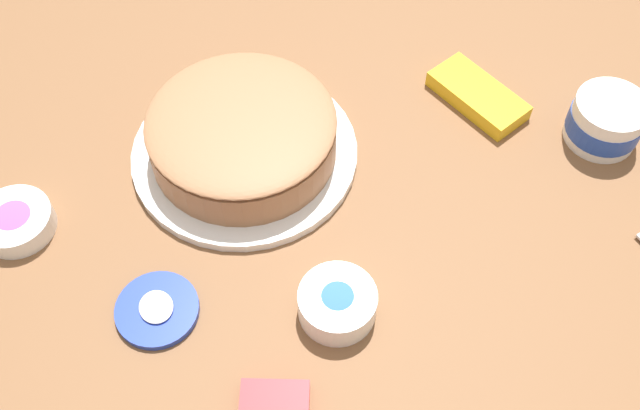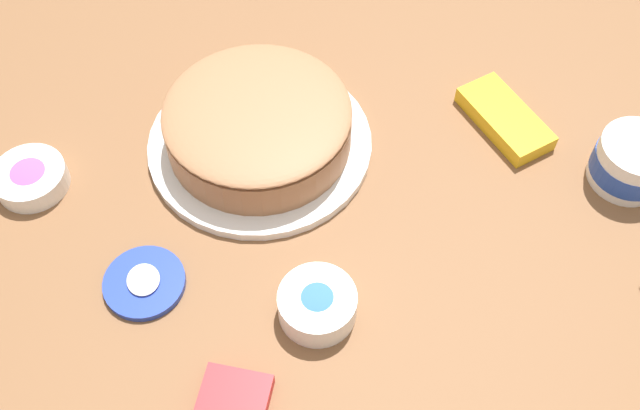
{
  "view_description": "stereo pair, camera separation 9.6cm",
  "coord_description": "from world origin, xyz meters",
  "px_view_note": "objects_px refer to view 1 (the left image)",
  "views": [
    {
      "loc": [
        -0.41,
        0.26,
        0.83
      ],
      "look_at": [
        0.08,
        0.03,
        0.04
      ],
      "focal_mm": 41.13,
      "sensor_mm": 36.0,
      "label": 1
    },
    {
      "loc": [
        -0.44,
        0.17,
        0.83
      ],
      "look_at": [
        0.08,
        0.03,
        0.04
      ],
      "focal_mm": 41.13,
      "sensor_mm": 36.0,
      "label": 2
    }
  ],
  "objects_px": {
    "sprinkle_bowl_blue": "(337,303)",
    "sprinkle_bowl_rainbow": "(15,221)",
    "frosted_cake": "(243,138)",
    "frosting_tub_lid": "(157,309)",
    "frosting_tub": "(606,120)",
    "candy_box_upper": "(478,96)"
  },
  "relations": [
    {
      "from": "frosted_cake",
      "to": "sprinkle_bowl_blue",
      "type": "bearing_deg",
      "value": -178.63
    },
    {
      "from": "frosted_cake",
      "to": "candy_box_upper",
      "type": "xyz_separation_m",
      "value": [
        -0.06,
        -0.35,
        -0.03
      ]
    },
    {
      "from": "sprinkle_bowl_rainbow",
      "to": "frosting_tub_lid",
      "type": "bearing_deg",
      "value": -147.86
    },
    {
      "from": "frosting_tub_lid",
      "to": "sprinkle_bowl_blue",
      "type": "bearing_deg",
      "value": -116.18
    },
    {
      "from": "sprinkle_bowl_blue",
      "to": "sprinkle_bowl_rainbow",
      "type": "xyz_separation_m",
      "value": [
        0.3,
        0.33,
        -0.01
      ]
    },
    {
      "from": "frosted_cake",
      "to": "sprinkle_bowl_blue",
      "type": "xyz_separation_m",
      "value": [
        -0.28,
        -0.01,
        -0.02
      ]
    },
    {
      "from": "frosting_tub_lid",
      "to": "frosting_tub",
      "type": "bearing_deg",
      "value": -91.37
    },
    {
      "from": "frosting_tub",
      "to": "candy_box_upper",
      "type": "bearing_deg",
      "value": 41.95
    },
    {
      "from": "frosted_cake",
      "to": "frosting_tub_lid",
      "type": "relative_size",
      "value": 3.07
    },
    {
      "from": "sprinkle_bowl_blue",
      "to": "candy_box_upper",
      "type": "bearing_deg",
      "value": -57.87
    },
    {
      "from": "frosting_tub_lid",
      "to": "sprinkle_bowl_blue",
      "type": "relative_size",
      "value": 1.07
    },
    {
      "from": "frosting_tub_lid",
      "to": "sprinkle_bowl_rainbow",
      "type": "distance_m",
      "value": 0.24
    },
    {
      "from": "sprinkle_bowl_rainbow",
      "to": "candy_box_upper",
      "type": "relative_size",
      "value": 0.67
    },
    {
      "from": "sprinkle_bowl_blue",
      "to": "sprinkle_bowl_rainbow",
      "type": "relative_size",
      "value": 0.97
    },
    {
      "from": "sprinkle_bowl_rainbow",
      "to": "frosting_tub",
      "type": "bearing_deg",
      "value": -105.17
    },
    {
      "from": "frosted_cake",
      "to": "sprinkle_bowl_rainbow",
      "type": "distance_m",
      "value": 0.32
    },
    {
      "from": "frosting_tub_lid",
      "to": "candy_box_upper",
      "type": "height_order",
      "value": "candy_box_upper"
    },
    {
      "from": "sprinkle_bowl_blue",
      "to": "frosted_cake",
      "type": "bearing_deg",
      "value": 1.37
    },
    {
      "from": "frosting_tub_lid",
      "to": "sprinkle_bowl_rainbow",
      "type": "height_order",
      "value": "sprinkle_bowl_rainbow"
    },
    {
      "from": "frosting_tub_lid",
      "to": "candy_box_upper",
      "type": "xyz_separation_m",
      "value": [
        0.12,
        -0.55,
        0.01
      ]
    },
    {
      "from": "frosting_tub",
      "to": "candy_box_upper",
      "type": "distance_m",
      "value": 0.18
    },
    {
      "from": "frosting_tub",
      "to": "sprinkle_bowl_blue",
      "type": "relative_size",
      "value": 1.09
    }
  ]
}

